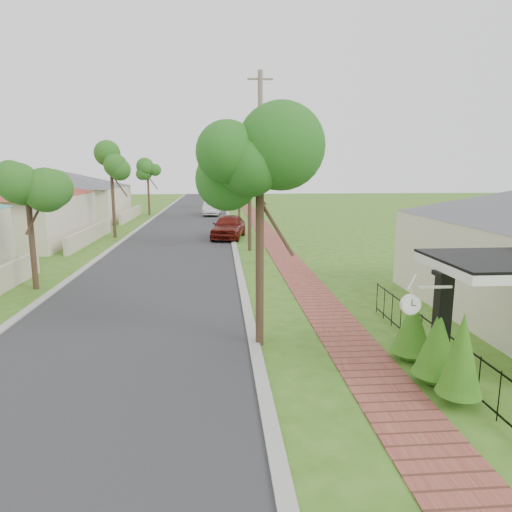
{
  "coord_description": "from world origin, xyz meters",
  "views": [
    {
      "loc": [
        -0.23,
        -10.1,
        4.64
      ],
      "look_at": [
        1.1,
        6.39,
        1.5
      ],
      "focal_mm": 32.0,
      "sensor_mm": 36.0,
      "label": 1
    }
  ],
  "objects_px": {
    "utility_pole": "(260,169)",
    "station_clock": "(412,303)",
    "parked_car_red": "(229,227)",
    "parked_car_white": "(212,208)",
    "porch_post": "(441,334)",
    "near_tree": "(260,180)"
  },
  "relations": [
    {
      "from": "porch_post",
      "to": "parked_car_white",
      "type": "relative_size",
      "value": 0.55
    },
    {
      "from": "porch_post",
      "to": "parked_car_white",
      "type": "distance_m",
      "value": 38.53
    },
    {
      "from": "porch_post",
      "to": "utility_pole",
      "type": "bearing_deg",
      "value": 101.9
    },
    {
      "from": "parked_car_red",
      "to": "parked_car_white",
      "type": "relative_size",
      "value": 1.03
    },
    {
      "from": "near_tree",
      "to": "utility_pole",
      "type": "bearing_deg",
      "value": 84.86
    },
    {
      "from": "utility_pole",
      "to": "station_clock",
      "type": "distance_m",
      "value": 14.02
    },
    {
      "from": "near_tree",
      "to": "station_clock",
      "type": "height_order",
      "value": "near_tree"
    },
    {
      "from": "parked_car_white",
      "to": "utility_pole",
      "type": "distance_m",
      "value": 25.37
    },
    {
      "from": "near_tree",
      "to": "utility_pole",
      "type": "height_order",
      "value": "utility_pole"
    },
    {
      "from": "parked_car_red",
      "to": "near_tree",
      "type": "height_order",
      "value": "near_tree"
    },
    {
      "from": "parked_car_white",
      "to": "station_clock",
      "type": "distance_m",
      "value": 38.83
    },
    {
      "from": "parked_car_white",
      "to": "station_clock",
      "type": "relative_size",
      "value": 4.36
    },
    {
      "from": "station_clock",
      "to": "parked_car_red",
      "type": "bearing_deg",
      "value": 98.43
    },
    {
      "from": "utility_pole",
      "to": "station_clock",
      "type": "height_order",
      "value": "utility_pole"
    },
    {
      "from": "near_tree",
      "to": "utility_pole",
      "type": "relative_size",
      "value": 0.6
    },
    {
      "from": "utility_pole",
      "to": "porch_post",
      "type": "bearing_deg",
      "value": -78.1
    },
    {
      "from": "near_tree",
      "to": "station_clock",
      "type": "bearing_deg",
      "value": -45.11
    },
    {
      "from": "parked_car_red",
      "to": "porch_post",
      "type": "bearing_deg",
      "value": -68.3
    },
    {
      "from": "porch_post",
      "to": "parked_car_white",
      "type": "height_order",
      "value": "porch_post"
    },
    {
      "from": "porch_post",
      "to": "near_tree",
      "type": "height_order",
      "value": "near_tree"
    },
    {
      "from": "parked_car_red",
      "to": "parked_car_white",
      "type": "distance_m",
      "value": 16.25
    },
    {
      "from": "parked_car_white",
      "to": "near_tree",
      "type": "distance_m",
      "value": 35.86
    }
  ]
}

